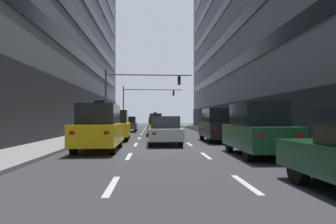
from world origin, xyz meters
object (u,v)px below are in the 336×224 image
car_driving_1 (158,124)px  car_driving_2 (128,124)px  car_parked_1 (257,130)px  taxi_driving_3 (116,125)px  taxi_driving_6 (158,126)px  traffic_signal_1 (142,99)px  traffic_signal_0 (133,89)px  taxi_driving_5 (155,121)px  car_driving_4 (165,131)px  car_parked_2 (218,125)px  taxi_driving_0 (99,128)px

car_driving_1 → car_driving_2: (-3.24, -2.01, 0.03)m
car_parked_1 → taxi_driving_3: bearing=127.8°
car_driving_2 → taxi_driving_6: taxi_driving_6 is taller
traffic_signal_1 → car_parked_1: bearing=-80.4°
car_parked_1 → car_driving_2: bearing=108.5°
car_driving_1 → traffic_signal_0: (-2.53, -5.69, 3.53)m
taxi_driving_5 → taxi_driving_6: 14.64m
car_driving_4 → taxi_driving_5: taxi_driving_5 is taller
car_driving_1 → taxi_driving_6: bearing=-91.1°
car_driving_1 → taxi_driving_3: 14.04m
taxi_driving_6 → car_driving_2: bearing=115.5°
taxi_driving_6 → taxi_driving_5: bearing=90.2°
car_driving_1 → car_driving_4: size_ratio=0.99×
car_driving_2 → taxi_driving_5: taxi_driving_5 is taller
taxi_driving_5 → traffic_signal_1: 6.94m
taxi_driving_5 → car_parked_2: 21.87m
car_driving_1 → traffic_signal_1: 12.61m
taxi_driving_5 → traffic_signal_0: (-2.32, -11.87, 3.28)m
car_driving_4 → traffic_signal_1: 29.33m
taxi_driving_3 → traffic_signal_1: (0.90, 25.51, 3.50)m
traffic_signal_1 → traffic_signal_0: bearing=-90.9°
car_driving_4 → car_driving_2: bearing=102.2°
taxi_driving_0 → car_parked_1: (6.70, -2.20, -0.02)m
traffic_signal_0 → traffic_signal_1: size_ratio=0.90×
car_driving_2 → traffic_signal_1: size_ratio=0.47×
car_driving_4 → taxi_driving_6: 8.72m
taxi_driving_0 → car_driving_4: (3.20, 2.93, -0.28)m
traffic_signal_0 → taxi_driving_3: bearing=-94.4°
car_parked_2 → taxi_driving_6: bearing=118.2°
car_driving_4 → taxi_driving_5: bearing=90.6°
taxi_driving_6 → traffic_signal_1: traffic_signal_1 is taller
taxi_driving_0 → traffic_signal_1: traffic_signal_1 is taller
taxi_driving_3 → car_parked_1: bearing=-52.2°
taxi_driving_5 → taxi_driving_0: bearing=-96.4°
traffic_signal_0 → traffic_signal_1: (0.28, 17.52, 0.21)m
car_driving_2 → traffic_signal_0: 5.13m
car_driving_2 → taxi_driving_3: taxi_driving_3 is taller
car_driving_4 → traffic_signal_0: bearing=102.6°
taxi_driving_5 → car_parked_2: taxi_driving_5 is taller
taxi_driving_5 → car_driving_1: bearing=-88.0°
car_driving_1 → taxi_driving_6: 8.46m
car_driving_2 → taxi_driving_3: 11.67m
traffic_signal_0 → traffic_signal_1: 17.53m
car_parked_1 → car_parked_2: size_ratio=1.01×
car_driving_2 → car_driving_1: bearing=31.9°
car_driving_4 → traffic_signal_1: size_ratio=0.46×
car_parked_2 → traffic_signal_1: bearing=102.0°
car_driving_2 → taxi_driving_3: bearing=-89.5°
car_driving_1 → taxi_driving_0: bearing=-98.9°
car_driving_1 → taxi_driving_5: 6.19m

